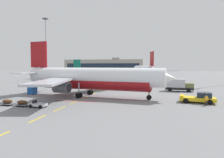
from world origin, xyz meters
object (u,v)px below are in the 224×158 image
object	(u,v)px
airliner_mid_left	(56,73)
ground_crew_worker	(206,100)
pushback_tug	(199,98)
apron_light_mast_near	(46,42)
airliner_far_center	(144,70)
baggage_train	(15,103)
airliner_foreground	(91,78)
catering_truck	(178,85)
fuel_service_truck	(76,81)
uld_cargo_container	(32,91)

from	to	relation	value
airliner_mid_left	ground_crew_worker	xyz separation A→B (m)	(55.19, -55.24, -2.05)
pushback_tug	apron_light_mast_near	xyz separation A→B (m)	(-54.03, 42.58, 15.55)
airliner_far_center	baggage_train	xyz separation A→B (m)	(-16.44, -76.44, -3.58)
airliner_foreground	ground_crew_worker	size ratio (longest dim) A/B	20.10
airliner_foreground	pushback_tug	size ratio (longest dim) A/B	5.45
airliner_far_center	baggage_train	world-z (taller)	airliner_far_center
catering_truck	fuel_service_truck	distance (m)	31.24
pushback_tug	fuel_service_truck	bearing A→B (deg)	145.05
catering_truck	baggage_train	xyz separation A→B (m)	(-28.43, -25.86, -1.11)
airliner_foreground	pushback_tug	xyz separation A→B (m)	(21.20, -3.04, -3.05)
airliner_foreground	apron_light_mast_near	world-z (taller)	apron_light_mast_near
airliner_foreground	airliner_mid_left	world-z (taller)	airliner_foreground
airliner_far_center	baggage_train	size ratio (longest dim) A/B	3.03
airliner_mid_left	catering_truck	world-z (taller)	airliner_mid_left
airliner_mid_left	airliner_far_center	world-z (taller)	airliner_far_center
uld_cargo_container	apron_light_mast_near	bearing A→B (deg)	115.36
catering_truck	fuel_service_truck	world-z (taller)	same
uld_cargo_container	apron_light_mast_near	world-z (taller)	apron_light_mast_near
fuel_service_truck	baggage_train	world-z (taller)	fuel_service_truck
uld_cargo_container	fuel_service_truck	bearing A→B (deg)	80.78
baggage_train	apron_light_mast_near	xyz separation A→B (m)	(-23.65, 51.86, 15.91)
airliner_far_center	catering_truck	size ratio (longest dim) A/B	4.90
airliner_foreground	pushback_tug	bearing A→B (deg)	-8.17
pushback_tug	apron_light_mast_near	distance (m)	70.53
catering_truck	fuel_service_truck	bearing A→B (deg)	168.58
uld_cargo_container	pushback_tug	bearing A→B (deg)	-6.07
airliner_far_center	apron_light_mast_near	size ratio (longest dim) A/B	1.33
fuel_service_truck	uld_cargo_container	distance (m)	19.24
airliner_mid_left	apron_light_mast_near	size ratio (longest dim) A/B	1.01
airliner_foreground	baggage_train	xyz separation A→B (m)	(-9.18, -12.32, -3.42)
airliner_foreground	uld_cargo_container	bearing A→B (deg)	177.04
airliner_mid_left	baggage_train	xyz separation A→B (m)	(24.17, -61.86, -2.51)
airliner_foreground	fuel_service_truck	distance (m)	22.87
airliner_mid_left	apron_light_mast_near	distance (m)	16.73
ground_crew_worker	apron_light_mast_near	xyz separation A→B (m)	(-54.67, 45.24, 15.46)
ground_crew_worker	uld_cargo_container	size ratio (longest dim) A/B	0.94
fuel_service_truck	ground_crew_worker	xyz separation A→B (m)	(33.20, -25.42, -0.66)
pushback_tug	baggage_train	size ratio (longest dim) A/B	0.55
uld_cargo_container	airliner_mid_left	bearing A→B (deg)	111.18
airliner_foreground	baggage_train	distance (m)	15.74
baggage_train	fuel_service_truck	bearing A→B (deg)	93.90
fuel_service_truck	uld_cargo_container	bearing A→B (deg)	-99.22
airliner_mid_left	uld_cargo_container	xyz separation A→B (m)	(18.91, -48.79, -2.24)
pushback_tug	uld_cargo_container	bearing A→B (deg)	173.93
fuel_service_truck	catering_truck	bearing A→B (deg)	-11.42
airliner_mid_left	baggage_train	size ratio (longest dim) A/B	2.30
pushback_tug	apron_light_mast_near	bearing A→B (deg)	141.76
baggage_train	airliner_far_center	bearing A→B (deg)	77.86
baggage_train	ground_crew_worker	distance (m)	31.72
airliner_foreground	catering_truck	size ratio (longest dim) A/B	4.81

